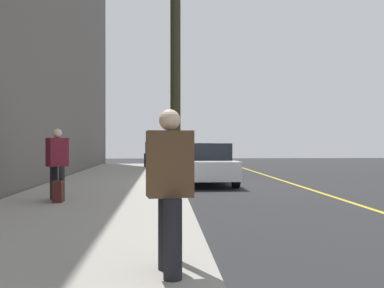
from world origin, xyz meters
The scene contains 11 objects.
ground_plane centered at (0.00, 0.00, 0.00)m, with size 56.00×56.00×0.00m, color #28282B.
sidewalk centered at (0.00, -3.30, 0.07)m, with size 28.00×4.60×0.15m, color #A39E93.
lane_stripe_centre centered at (0.00, 3.20, 0.00)m, with size 28.00×0.14×0.01m, color gold.
parked_car_red centered at (-11.80, -0.06, 0.76)m, with size 4.21×1.98×1.51m.
parked_car_charcoal centered at (-6.66, 0.07, 0.76)m, with size 4.70×1.92×1.51m.
parked_car_white centered at (-0.41, -0.02, 0.76)m, with size 4.39×1.97×1.51m.
pedestrian_brown_coat centered at (11.52, -1.54, 1.08)m, with size 0.57×0.51×1.74m.
pedestrian_black_coat centered at (-9.70, -2.44, 1.03)m, with size 0.51×0.53×1.65m.
pedestrian_burgundy_coat centered at (5.15, -4.16, 1.07)m, with size 0.51×0.55×1.73m.
traffic_light_pole centered at (10.99, -1.46, 3.15)m, with size 0.35×0.26×4.44m.
rolling_suitcase centered at (5.53, -4.05, 0.41)m, with size 0.34×0.22×0.87m.
Camera 1 is at (16.34, -1.60, 1.54)m, focal length 42.84 mm.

